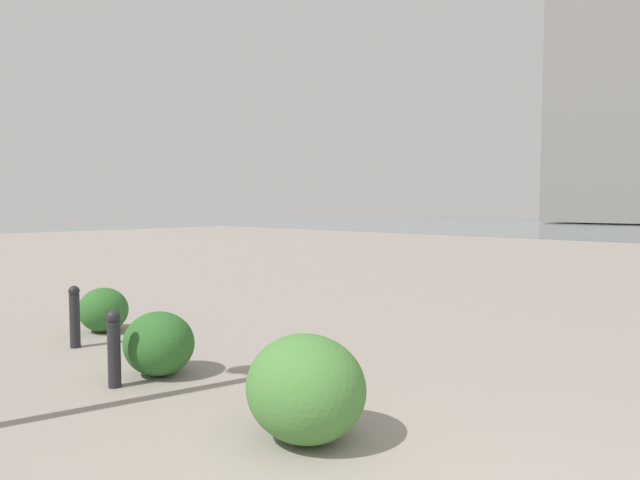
{
  "coord_description": "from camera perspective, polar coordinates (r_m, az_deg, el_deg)",
  "views": [
    {
      "loc": [
        -0.69,
        2.02,
        1.74
      ],
      "look_at": [
        7.47,
        -6.79,
        0.98
      ],
      "focal_mm": 31.34,
      "sensor_mm": 36.0,
      "label": 1
    }
  ],
  "objects": [
    {
      "name": "bollard_mid",
      "position": [
        7.45,
        -23.76,
        -7.05
      ],
      "size": [
        0.13,
        0.13,
        0.76
      ],
      "color": "#232328",
      "rests_on": "ground"
    },
    {
      "name": "shrub_low",
      "position": [
        6.0,
        -16.12,
        -10.12
      ],
      "size": [
        0.76,
        0.69,
        0.65
      ],
      "color": "#2D6628",
      "rests_on": "ground"
    },
    {
      "name": "shrub_round",
      "position": [
        8.23,
        -21.24,
        -6.66
      ],
      "size": [
        0.71,
        0.64,
        0.6
      ],
      "color": "#2D6628",
      "rests_on": "ground"
    },
    {
      "name": "shrub_wide",
      "position": [
        4.23,
        -1.48,
        -14.87
      ],
      "size": [
        0.93,
        0.83,
        0.79
      ],
      "color": "#477F38",
      "rests_on": "ground"
    },
    {
      "name": "bollard_near",
      "position": [
        5.73,
        -20.29,
        -10.22
      ],
      "size": [
        0.13,
        0.13,
        0.74
      ],
      "color": "#232328",
      "rests_on": "ground"
    }
  ]
}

